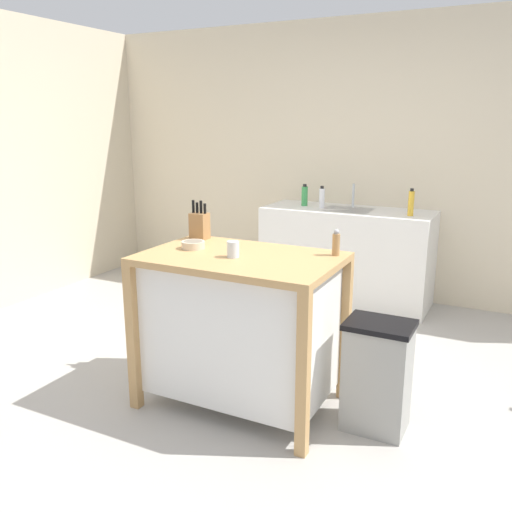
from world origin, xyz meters
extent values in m
plane|color=#ADA8A0|center=(0.00, 0.00, 0.00)|extent=(6.86, 6.86, 0.00)
cube|color=beige|center=(0.00, 2.34, 1.30)|extent=(5.86, 0.10, 2.60)
cube|color=beige|center=(-2.93, 0.87, 1.30)|extent=(0.10, 2.94, 2.60)
cube|color=tan|center=(-0.13, -0.13, 0.91)|extent=(1.13, 0.74, 0.04)
cube|color=white|center=(-0.13, -0.13, 0.49)|extent=(1.03, 0.64, 0.79)
cube|color=tan|center=(-0.66, -0.47, 0.44)|extent=(0.06, 0.06, 0.89)
cube|color=tan|center=(0.41, -0.47, 0.44)|extent=(0.06, 0.06, 0.89)
cube|color=tan|center=(-0.66, 0.20, 0.44)|extent=(0.06, 0.06, 0.89)
cube|color=tan|center=(0.41, 0.20, 0.44)|extent=(0.06, 0.06, 0.89)
cube|color=#9E7042|center=(-0.57, 0.13, 1.01)|extent=(0.11, 0.09, 0.17)
cylinder|color=black|center=(-0.62, 0.13, 1.14)|extent=(0.02, 0.02, 0.08)
cylinder|color=black|center=(-0.59, 0.13, 1.13)|extent=(0.02, 0.02, 0.07)
cylinder|color=black|center=(-0.56, 0.13, 1.14)|extent=(0.02, 0.02, 0.08)
cylinder|color=black|center=(-0.53, 0.13, 1.13)|extent=(0.02, 0.02, 0.07)
cylinder|color=beige|center=(-0.46, -0.12, 0.95)|extent=(0.14, 0.14, 0.05)
cylinder|color=gray|center=(-0.46, -0.12, 0.97)|extent=(0.12, 0.12, 0.01)
cylinder|color=silver|center=(-0.14, -0.19, 0.98)|extent=(0.07, 0.07, 0.09)
cylinder|color=#AD7F4C|center=(0.36, 0.11, 0.99)|extent=(0.04, 0.04, 0.13)
sphere|color=#99999E|center=(0.36, 0.11, 1.07)|extent=(0.03, 0.03, 0.03)
cube|color=gray|center=(0.68, -0.05, 0.30)|extent=(0.34, 0.26, 0.60)
cube|color=black|center=(0.68, -0.05, 0.61)|extent=(0.36, 0.28, 0.03)
cube|color=white|center=(-0.15, 1.99, 0.44)|extent=(1.55, 0.60, 0.88)
cube|color=silver|center=(-0.15, 1.97, 0.87)|extent=(0.44, 0.36, 0.03)
cylinder|color=#B7BCC1|center=(-0.15, 2.13, 0.99)|extent=(0.02, 0.02, 0.22)
cylinder|color=green|center=(-0.59, 2.00, 0.98)|extent=(0.06, 0.06, 0.18)
cylinder|color=black|center=(-0.59, 2.00, 1.08)|extent=(0.04, 0.04, 0.02)
cylinder|color=white|center=(-0.40, 1.97, 0.97)|extent=(0.05, 0.05, 0.18)
cylinder|color=black|center=(-0.40, 1.97, 1.07)|extent=(0.03, 0.03, 0.02)
cylinder|color=yellow|center=(0.43, 1.90, 0.99)|extent=(0.05, 0.05, 0.21)
cylinder|color=black|center=(0.43, 1.90, 1.11)|extent=(0.03, 0.03, 0.02)
camera|label=1|loc=(1.31, -2.77, 1.69)|focal=37.83mm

